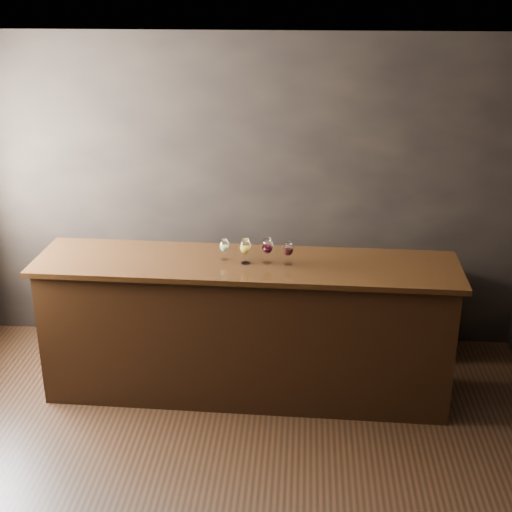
# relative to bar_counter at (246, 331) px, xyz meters

# --- Properties ---
(ground) EXTENTS (5.00, 5.00, 0.00)m
(ground) POSITION_rel_bar_counter_xyz_m (-0.12, -1.26, -0.56)
(ground) COLOR black
(ground) RESTS_ON ground
(room_shell) EXTENTS (5.02, 4.52, 2.81)m
(room_shell) POSITION_rel_bar_counter_xyz_m (-0.35, -1.15, 1.25)
(room_shell) COLOR black
(room_shell) RESTS_ON ground
(bar_counter) EXTENTS (3.21, 0.77, 1.12)m
(bar_counter) POSITION_rel_bar_counter_xyz_m (0.00, 0.00, 0.00)
(bar_counter) COLOR black
(bar_counter) RESTS_ON ground
(bar_top) EXTENTS (3.32, 0.85, 0.04)m
(bar_top) POSITION_rel_bar_counter_xyz_m (0.00, 0.00, 0.58)
(bar_top) COLOR black
(bar_top) RESTS_ON bar_counter
(back_bar_shelf) EXTENTS (2.15, 0.40, 0.77)m
(back_bar_shelf) POSITION_rel_bar_counter_xyz_m (0.63, 0.77, -0.17)
(back_bar_shelf) COLOR black
(back_bar_shelf) RESTS_ON ground
(glass_white) EXTENTS (0.07, 0.07, 0.17)m
(glass_white) POSITION_rel_bar_counter_xyz_m (-0.17, 0.03, 0.71)
(glass_white) COLOR white
(glass_white) RESTS_ON bar_top
(glass_amber) EXTENTS (0.08, 0.08, 0.20)m
(glass_amber) POSITION_rel_bar_counter_xyz_m (0.00, -0.03, 0.73)
(glass_amber) COLOR white
(glass_amber) RESTS_ON bar_top
(glass_red_a) EXTENTS (0.08, 0.08, 0.20)m
(glass_red_a) POSITION_rel_bar_counter_xyz_m (0.17, -0.01, 0.73)
(glass_red_a) COLOR white
(glass_red_a) RESTS_ON bar_top
(glass_red_b) EXTENTS (0.08, 0.08, 0.18)m
(glass_red_b) POSITION_rel_bar_counter_xyz_m (0.33, -0.03, 0.72)
(glass_red_b) COLOR white
(glass_red_b) RESTS_ON bar_top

